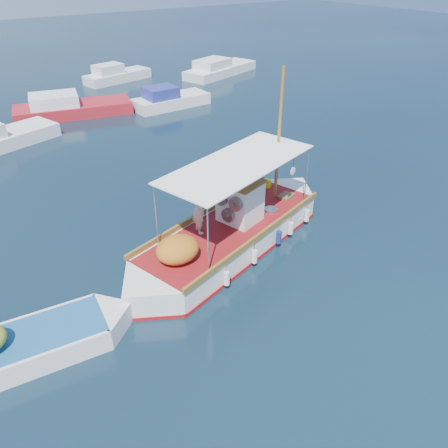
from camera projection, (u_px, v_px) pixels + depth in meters
ground at (241, 249)px, 17.26m from camera, size 160.00×160.00×0.00m
fishing_caique at (230, 234)px, 17.10m from camera, size 10.43×5.09×6.63m
dinghy at (17, 351)px, 12.40m from camera, size 6.68×2.38×1.64m
bg_boat_n at (70, 108)px, 31.24m from camera, size 8.47×4.50×1.80m
bg_boat_ne at (169, 101)px, 32.92m from camera, size 5.81×2.39×1.80m
bg_boat_e at (219, 70)px, 41.62m from camera, size 8.58×5.03×1.80m
bg_boat_far_n at (116, 76)px, 39.54m from camera, size 6.37×3.24×1.80m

